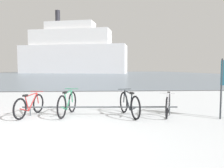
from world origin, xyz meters
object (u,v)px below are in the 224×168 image
bicycle_0 (30,105)px  bicycle_2 (129,104)px  bicycle_3 (168,104)px  ferry_ship (73,52)px  bicycle_1 (67,104)px

bicycle_0 → bicycle_2: size_ratio=0.94×
bicycle_3 → ferry_ship: ferry_ship is taller
bicycle_1 → bicycle_2: bearing=-6.1°
bicycle_2 → ferry_ship: 69.11m
bicycle_0 → bicycle_3: (4.49, -0.17, 0.01)m
bicycle_0 → bicycle_2: 3.21m
bicycle_0 → bicycle_2: (3.20, -0.18, 0.03)m
bicycle_2 → ferry_ship: size_ratio=0.05×
bicycle_1 → bicycle_2: size_ratio=0.96×
ferry_ship → bicycle_2: bearing=-81.4°
bicycle_2 → ferry_ship: bearing=98.6°
bicycle_1 → bicycle_3: 3.30m
bicycle_1 → bicycle_3: size_ratio=1.05×
bicycle_2 → bicycle_3: bicycle_2 is taller
bicycle_2 → bicycle_3: (1.29, 0.01, -0.02)m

